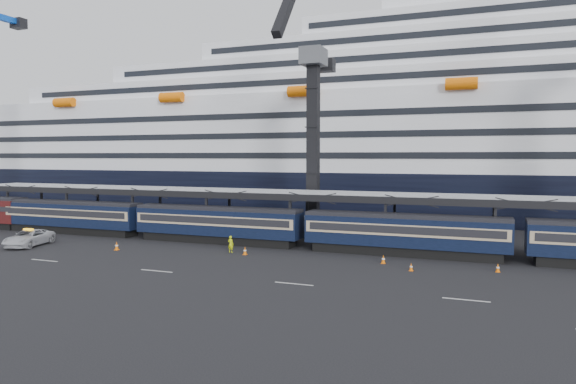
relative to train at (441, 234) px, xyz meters
The scene contains 12 objects.
ground 11.25m from the train, 65.06° to the right, with size 260.00×260.00×0.00m, color black.
train is the anchor object (origin of this frame).
canopy 6.85m from the train, 40.71° to the left, with size 130.00×6.25×5.53m.
cruise_ship 37.56m from the train, 84.34° to the left, with size 214.09×28.84×34.00m.
crane_dark_near 20.10m from the train, 150.76° to the left, with size 4.50×17.75×35.08m.
pickup_truck 41.84m from the train, 167.86° to the right, with size 2.78×6.02×1.67m, color #B9BAC0.
worker 19.97m from the train, 166.80° to the right, with size 0.60×0.39×1.64m, color #CEE30B.
traffic_cone_a 31.62m from the train, 166.29° to the right, with size 0.43×0.43×0.87m.
traffic_cone_b 18.41m from the train, 163.88° to the right, with size 0.39×0.39×0.77m.
traffic_cone_c 6.57m from the train, 135.36° to the right, with size 0.38×0.38×0.77m.
traffic_cone_d 7.06m from the train, 105.61° to the right, with size 0.33×0.33×0.67m.
traffic_cone_e 6.84m from the train, 43.03° to the right, with size 0.35×0.35×0.70m.
Camera 1 is at (-1.24, -38.95, 9.40)m, focal length 32.00 mm.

